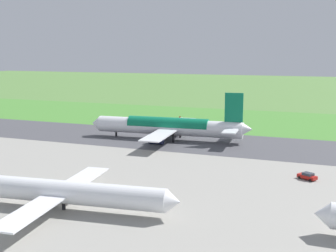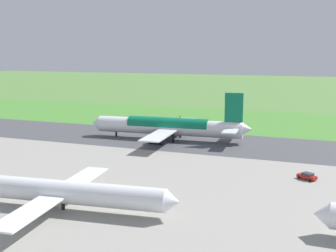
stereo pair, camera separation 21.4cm
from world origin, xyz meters
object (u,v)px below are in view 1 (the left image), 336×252
airliner_main (169,127)px  service_car_followme (307,176)px  airliner_parked_mid (62,191)px  traffic_cone_orange (174,118)px  no_stopping_sign (180,118)px

airliner_main → service_car_followme: (-44.40, 30.63, -3.51)m
airliner_parked_mid → service_car_followme: airliner_parked_mid is taller
traffic_cone_orange → airliner_parked_mid: bearing=99.3°
service_car_followme → traffic_cone_orange: (57.87, -72.14, -0.57)m
service_car_followme → airliner_main: bearing=-34.6°
no_stopping_sign → traffic_cone_orange: 7.47m
no_stopping_sign → traffic_cone_orange: (4.75, -5.67, -1.07)m
airliner_parked_mid → service_car_followme: bearing=-139.0°
traffic_cone_orange → no_stopping_sign: bearing=130.0°
airliner_main → no_stopping_sign: size_ratio=24.16×
service_car_followme → traffic_cone_orange: 92.48m
no_stopping_sign → traffic_cone_orange: no_stopping_sign is taller
airliner_parked_mid → traffic_cone_orange: airliner_parked_mid is taller
no_stopping_sign → airliner_parked_mid: bearing=97.2°
airliner_main → traffic_cone_orange: 43.83m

